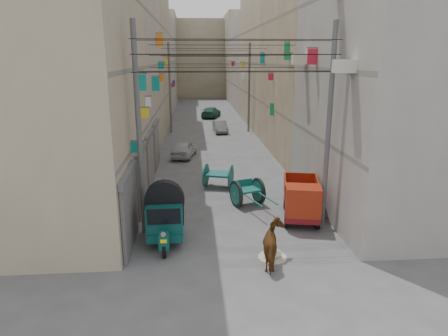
{
  "coord_description": "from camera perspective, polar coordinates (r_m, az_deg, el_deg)",
  "views": [
    {
      "loc": [
        -1.6,
        -8.81,
        6.68
      ],
      "look_at": [
        -0.39,
        6.5,
        2.43
      ],
      "focal_mm": 32.0,
      "sensor_mm": 36.0,
      "label": 1
    }
  ],
  "objects": [
    {
      "name": "building_row_left",
      "position": [
        43.41,
        -13.42,
        14.77
      ],
      "size": [
        8.0,
        62.0,
        14.0
      ],
      "color": "tan",
      "rests_on": "ground"
    },
    {
      "name": "signboards",
      "position": [
        30.68,
        -1.52,
        9.38
      ],
      "size": [
        8.22,
        40.52,
        5.67
      ],
      "color": "yellow",
      "rests_on": "ground"
    },
    {
      "name": "auto_rickshaw",
      "position": [
        15.06,
        -8.39,
        -6.61
      ],
      "size": [
        1.49,
        2.57,
        1.8
      ],
      "rotation": [
        0.0,
        0.0,
        0.01
      ],
      "color": "black",
      "rests_on": "ground"
    },
    {
      "name": "feed_sack",
      "position": [
        14.21,
        6.95,
        -11.99
      ],
      "size": [
        0.63,
        0.5,
        0.31
      ],
      "primitive_type": "ellipsoid",
      "color": "beige",
      "rests_on": "ground"
    },
    {
      "name": "shutters_left",
      "position": [
        20.01,
        -10.99,
        0.15
      ],
      "size": [
        0.18,
        14.4,
        2.88
      ],
      "color": "#45464A",
      "rests_on": "ground"
    },
    {
      "name": "overhead_cables",
      "position": [
        23.27,
        -0.58,
        15.68
      ],
      "size": [
        7.4,
        22.52,
        1.12
      ],
      "color": "black",
      "rests_on": "ground"
    },
    {
      "name": "ground",
      "position": [
        11.17,
        4.97,
        -21.32
      ],
      "size": [
        140.0,
        140.0,
        0.0
      ],
      "primitive_type": "plane",
      "color": "#4B4A4D",
      "rests_on": "ground"
    },
    {
      "name": "second_cart",
      "position": [
        21.12,
        -0.83,
        -1.05
      ],
      "size": [
        1.75,
        1.65,
        1.27
      ],
      "rotation": [
        0.0,
        0.0,
        -0.3
      ],
      "color": "#13564E",
      "rests_on": "ground"
    },
    {
      "name": "distant_car_white",
      "position": [
        27.89,
        -5.74,
        2.72
      ],
      "size": [
        1.96,
        3.52,
        1.13
      ],
      "primitive_type": "imported",
      "rotation": [
        0.0,
        0.0,
        2.95
      ],
      "color": "#BEBEBE",
      "rests_on": "ground"
    },
    {
      "name": "end_cap_building",
      "position": [
        74.83,
        -3.39,
        15.3
      ],
      "size": [
        22.0,
        10.0,
        13.0
      ],
      "primitive_type": "cube",
      "color": "tan",
      "rests_on": "ground"
    },
    {
      "name": "distant_car_grey",
      "position": [
        37.16,
        -0.55,
        5.94
      ],
      "size": [
        1.3,
        3.27,
        1.06
      ],
      "primitive_type": "imported",
      "rotation": [
        0.0,
        0.0,
        0.06
      ],
      "color": "#585E5C",
      "rests_on": "ground"
    },
    {
      "name": "utility_poles",
      "position": [
        26.0,
        -0.96,
        9.55
      ],
      "size": [
        7.4,
        22.2,
        8.0
      ],
      "color": "#545356",
      "rests_on": "ground"
    },
    {
      "name": "ac_units",
      "position": [
        17.31,
        13.81,
        17.54
      ],
      "size": [
        0.7,
        6.55,
        3.35
      ],
      "color": "beige",
      "rests_on": "ground"
    },
    {
      "name": "horse",
      "position": [
        13.48,
        7.24,
        -10.89
      ],
      "size": [
        0.99,
        1.8,
        1.45
      ],
      "primitive_type": "imported",
      "rotation": [
        0.0,
        0.0,
        3.01
      ],
      "color": "maroon",
      "rests_on": "ground"
    },
    {
      "name": "building_row_right",
      "position": [
        44.0,
        8.39,
        15.02
      ],
      "size": [
        8.0,
        62.0,
        14.0
      ],
      "color": "#9A9590",
      "rests_on": "ground"
    },
    {
      "name": "tonga_cart",
      "position": [
        18.65,
        3.37,
        -3.43
      ],
      "size": [
        1.86,
        2.94,
        1.25
      ],
      "rotation": [
        0.0,
        0.0,
        0.32
      ],
      "color": "black",
      "rests_on": "ground"
    },
    {
      "name": "distant_car_green",
      "position": [
        46.75,
        -1.87,
        7.97
      ],
      "size": [
        2.71,
        4.38,
        1.18
      ],
      "primitive_type": "imported",
      "rotation": [
        0.0,
        0.0,
        2.87
      ],
      "color": "#1C5241",
      "rests_on": "ground"
    },
    {
      "name": "mini_truck",
      "position": [
        17.04,
        11.04,
        -4.84
      ],
      "size": [
        2.02,
        3.38,
        1.78
      ],
      "rotation": [
        0.0,
        0.0,
        -0.21
      ],
      "color": "black",
      "rests_on": "ground"
    }
  ]
}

